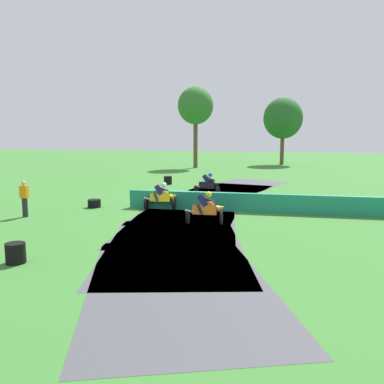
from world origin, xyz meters
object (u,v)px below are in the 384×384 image
object	(u,v)px
motorcycle_lead_black	(208,184)
motorcycle_chase_yellow	(162,197)
tire_stack_mid_b	(16,253)
tire_stack_near	(168,180)
track_marshal	(24,199)
tire_stack_mid_a	(94,203)
motorcycle_trailing_orange	(206,209)

from	to	relation	value
motorcycle_lead_black	motorcycle_chase_yellow	distance (m)	5.27
motorcycle_lead_black	tire_stack_mid_b	distance (m)	14.45
tire_stack_near	tire_stack_mid_b	bearing A→B (deg)	-87.90
motorcycle_chase_yellow	track_marshal	distance (m)	6.30
tire_stack_mid_a	tire_stack_mid_b	distance (m)	8.99
track_marshal	motorcycle_trailing_orange	bearing A→B (deg)	2.66
tire_stack_near	track_marshal	xyz separation A→B (m)	(-3.08, -12.58, 0.52)
tire_stack_near	tire_stack_mid_a	bearing A→B (deg)	-96.49
motorcycle_lead_black	tire_stack_near	world-z (taller)	motorcycle_lead_black
motorcycle_chase_yellow	tire_stack_mid_b	world-z (taller)	motorcycle_chase_yellow
tire_stack_near	track_marshal	world-z (taller)	track_marshal
tire_stack_near	track_marshal	distance (m)	12.96
motorcycle_chase_yellow	tire_stack_near	xyz separation A→B (m)	(-2.42, 9.51, -0.33)
motorcycle_lead_black	tire_stack_mid_a	distance (m)	7.24
motorcycle_lead_black	tire_stack_mid_b	xyz separation A→B (m)	(-3.13, -14.10, -0.35)
tire_stack_near	tire_stack_mid_a	size ratio (longest dim) A/B	0.92
motorcycle_lead_black	track_marshal	bearing A→B (deg)	-130.20
tire_stack_mid_b	motorcycle_lead_black	bearing A→B (deg)	77.47
motorcycle_lead_black	motorcycle_trailing_orange	world-z (taller)	motorcycle_lead_black
motorcycle_chase_yellow	tire_stack_near	size ratio (longest dim) A/B	2.80
motorcycle_trailing_orange	track_marshal	bearing A→B (deg)	-177.34
motorcycle_lead_black	tire_stack_mid_a	xyz separation A→B (m)	(-4.92, -5.29, -0.45)
tire_stack_near	tire_stack_mid_a	distance (m)	9.78
motorcycle_chase_yellow	tire_stack_near	world-z (taller)	motorcycle_chase_yellow
motorcycle_trailing_orange	tire_stack_mid_a	distance (m)	6.74
tire_stack_mid_a	track_marshal	size ratio (longest dim) A/B	0.40
motorcycle_lead_black	tire_stack_mid_a	bearing A→B (deg)	-132.89
motorcycle_lead_black	tire_stack_mid_a	size ratio (longest dim) A/B	2.63
motorcycle_trailing_orange	tire_stack_mid_a	bearing A→B (deg)	158.35
tire_stack_mid_a	tire_stack_mid_b	size ratio (longest dim) A/B	1.09
motorcycle_trailing_orange	motorcycle_lead_black	bearing A→B (deg)	99.74
tire_stack_mid_a	tire_stack_mid_b	xyz separation A→B (m)	(1.78, -8.81, 0.10)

